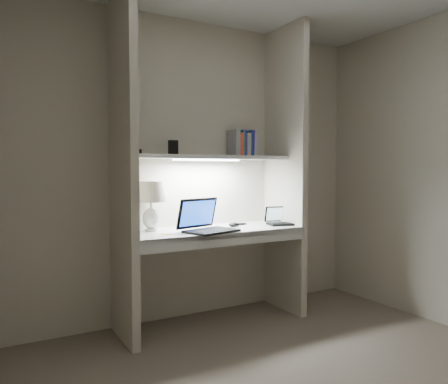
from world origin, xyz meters
TOP-DOWN VIEW (x-y plane):
  - back_wall at (0.00, 1.50)m, footprint 3.20×0.01m
  - alcove_panel_left at (-0.73, 1.23)m, footprint 0.06×0.55m
  - alcove_panel_right at (0.73, 1.23)m, footprint 0.06×0.55m
  - desk at (0.00, 1.23)m, footprint 1.40×0.55m
  - desk_apron at (0.00, 0.96)m, footprint 1.46×0.03m
  - shelf at (0.00, 1.32)m, footprint 1.40×0.36m
  - strip_light at (0.00, 1.32)m, footprint 0.60×0.04m
  - table_lamp at (-0.47, 1.36)m, footprint 0.27×0.27m
  - laptop_main at (-0.11, 1.12)m, footprint 0.46×0.42m
  - laptop_netbook at (0.65, 1.18)m, footprint 0.28×0.26m
  - speaker at (0.01, 1.45)m, footprint 0.11×0.09m
  - mouse at (0.21, 1.24)m, footprint 0.11×0.09m
  - cable_coil at (0.36, 1.35)m, footprint 0.11×0.11m
  - sticky_note at (-0.44, 1.14)m, footprint 0.07×0.07m
  - book_row at (0.40, 1.41)m, footprint 0.22×0.15m
  - shelf_box at (-0.28, 1.36)m, footprint 0.07×0.05m
  - shelf_gadget at (-0.63, 1.35)m, footprint 0.13×0.10m

SIDE VIEW (x-z plane):
  - desk_apron at x=0.00m, z-range 0.67..0.77m
  - desk at x=0.00m, z-range 0.73..0.77m
  - sticky_note at x=-0.44m, z-range 0.77..0.77m
  - cable_coil at x=0.36m, z-range 0.77..0.78m
  - mouse at x=0.21m, z-range 0.77..0.81m
  - laptop_netbook at x=0.65m, z-range 0.73..0.88m
  - laptop_main at x=-0.11m, z-range 0.70..0.95m
  - speaker at x=0.01m, z-range 0.77..0.90m
  - table_lamp at x=-0.47m, z-range 0.84..1.23m
  - back_wall at x=0.00m, z-range 0.00..2.50m
  - alcove_panel_left at x=-0.73m, z-range 0.00..2.50m
  - alcove_panel_right at x=0.73m, z-range 0.00..2.50m
  - strip_light at x=0.00m, z-range 1.32..1.34m
  - shelf at x=0.00m, z-range 1.34..1.36m
  - shelf_gadget at x=-0.63m, z-range 1.37..1.42m
  - shelf_box at x=-0.28m, z-range 1.36..1.48m
  - book_row at x=0.40m, z-range 1.36..1.59m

